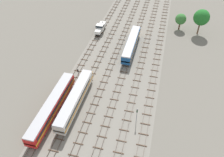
% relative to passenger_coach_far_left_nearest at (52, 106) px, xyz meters
% --- Properties ---
extents(ground_plane, '(480.00, 480.00, 0.00)m').
position_rel_passenger_coach_far_left_nearest_xyz_m(ground_plane, '(11.42, 17.57, -2.61)').
color(ground_plane, slate).
extents(ballast_bed, '(26.85, 176.00, 0.01)m').
position_rel_passenger_coach_far_left_nearest_xyz_m(ballast_bed, '(11.42, 17.57, -2.61)').
color(ballast_bed, gray).
rests_on(ballast_bed, ground).
extents(track_far_left, '(2.40, 126.00, 0.29)m').
position_rel_passenger_coach_far_left_nearest_xyz_m(track_far_left, '(0.00, 18.57, -2.48)').
color(track_far_left, '#47382D').
rests_on(track_far_left, ground).
extents(track_left, '(2.40, 126.00, 0.29)m').
position_rel_passenger_coach_far_left_nearest_xyz_m(track_left, '(4.57, 18.57, -2.48)').
color(track_left, '#47382D').
rests_on(track_left, ground).
extents(track_centre_left, '(2.40, 126.00, 0.29)m').
position_rel_passenger_coach_far_left_nearest_xyz_m(track_centre_left, '(9.14, 18.57, -2.48)').
color(track_centre_left, '#47382D').
rests_on(track_centre_left, ground).
extents(track_centre, '(2.40, 126.00, 0.29)m').
position_rel_passenger_coach_far_left_nearest_xyz_m(track_centre, '(13.71, 18.57, -2.48)').
color(track_centre, '#47382D').
rests_on(track_centre, ground).
extents(track_centre_right, '(2.40, 126.00, 0.29)m').
position_rel_passenger_coach_far_left_nearest_xyz_m(track_centre_right, '(18.28, 18.57, -2.48)').
color(track_centre_right, '#47382D').
rests_on(track_centre_right, ground).
extents(track_right, '(2.40, 126.00, 0.29)m').
position_rel_passenger_coach_far_left_nearest_xyz_m(track_right, '(22.85, 18.57, -2.48)').
color(track_right, '#47382D').
rests_on(track_right, ground).
extents(passenger_coach_far_left_nearest, '(2.96, 22.00, 3.80)m').
position_rel_passenger_coach_far_left_nearest_xyz_m(passenger_coach_far_left_nearest, '(0.00, 0.00, 0.00)').
color(passenger_coach_far_left_nearest, red).
rests_on(passenger_coach_far_left_nearest, ground).
extents(diesel_railcar_left_near, '(2.96, 20.50, 3.80)m').
position_rel_passenger_coach_far_left_nearest_xyz_m(diesel_railcar_left_near, '(4.57, 3.55, -0.02)').
color(diesel_railcar_left_near, beige).
rests_on(diesel_railcar_left_near, ground).
extents(diesel_railcar_centre_mid, '(2.96, 20.50, 3.80)m').
position_rel_passenger_coach_far_left_nearest_xyz_m(diesel_railcar_centre_mid, '(13.71, 32.33, -0.02)').
color(diesel_railcar_centre_mid, '#194C8C').
rests_on(diesel_railcar_centre_mid, ground).
extents(shunter_loco_far_left_midfar, '(2.74, 8.46, 3.10)m').
position_rel_passenger_coach_far_left_nearest_xyz_m(shunter_loco_far_left_midfar, '(-0.00, 41.60, -0.60)').
color(shunter_loco_far_left_midfar, white).
rests_on(shunter_loco_far_left_midfar, ground).
extents(signal_post_nearest, '(0.28, 0.47, 5.01)m').
position_rel_passenger_coach_far_left_nearest_xyz_m(signal_post_nearest, '(2.28, 12.30, 0.59)').
color(signal_post_nearest, gray).
rests_on(signal_post_nearest, ground).
extents(signal_post_near, '(0.28, 0.47, 4.66)m').
position_rel_passenger_coach_far_left_nearest_xyz_m(signal_post_near, '(20.56, 2.22, 0.38)').
color(signal_post_near, gray).
rests_on(signal_post_near, ground).
extents(lineside_tree_1, '(5.79, 5.79, 9.53)m').
position_rel_passenger_coach_far_left_nearest_xyz_m(lineside_tree_1, '(36.14, 49.59, 4.00)').
color(lineside_tree_1, '#4C331E').
rests_on(lineside_tree_1, ground).
extents(lineside_tree_2, '(4.10, 4.10, 6.29)m').
position_rel_passenger_coach_far_left_nearest_xyz_m(lineside_tree_2, '(29.20, 51.45, 1.59)').
color(lineside_tree_2, '#4C331E').
rests_on(lineside_tree_2, ground).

